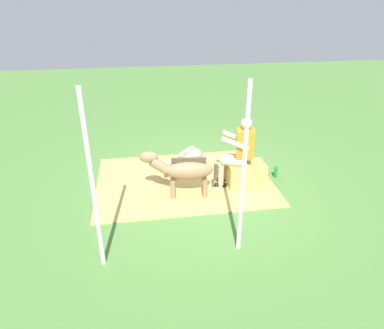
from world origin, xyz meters
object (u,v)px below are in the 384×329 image
at_px(person_seated, 238,150).
at_px(pony_standing, 184,170).
at_px(soda_bottle, 276,171).
at_px(hay_bale, 246,175).
at_px(tent_pole_right, 93,186).
at_px(pony_lying, 187,160).
at_px(tent_pole_left, 244,173).

bearing_deg(person_seated, pony_standing, 12.12).
height_order(person_seated, soda_bottle, person_seated).
bearing_deg(pony_standing, hay_bale, -170.94).
distance_m(soda_bottle, tent_pole_right, 3.90).
distance_m(pony_standing, tent_pole_right, 2.14).
xyz_separation_m(person_seated, pony_lying, (0.82, -0.84, -0.55)).
bearing_deg(soda_bottle, tent_pole_left, 56.15).
bearing_deg(pony_lying, hay_bale, 138.44).
relative_size(hay_bale, soda_bottle, 2.56).
distance_m(person_seated, soda_bottle, 1.06).
distance_m(hay_bale, person_seated, 0.53).
bearing_deg(pony_lying, soda_bottle, 158.85).
bearing_deg(pony_standing, tent_pole_right, 49.98).
bearing_deg(pony_lying, pony_standing, 78.91).
bearing_deg(hay_bale, person_seated, -11.27).
relative_size(hay_bale, pony_lying, 0.58).
height_order(pony_lying, tent_pole_left, tent_pole_left).
height_order(tent_pole_left, tent_pole_right, same).
relative_size(pony_standing, pony_lying, 1.14).
xyz_separation_m(person_seated, pony_standing, (1.03, 0.22, -0.22)).
xyz_separation_m(pony_lying, tent_pole_left, (-0.36, 2.60, 1.01)).
bearing_deg(hay_bale, pony_lying, -41.56).
height_order(hay_bale, person_seated, person_seated).
distance_m(person_seated, tent_pole_left, 1.88).
xyz_separation_m(person_seated, tent_pole_right, (2.34, 1.78, 0.46)).
bearing_deg(tent_pole_left, tent_pole_right, 0.62).
xyz_separation_m(pony_lying, tent_pole_right, (1.52, 2.62, 1.01)).
bearing_deg(tent_pole_left, person_seated, -104.67).
relative_size(hay_bale, pony_standing, 0.51).
bearing_deg(tent_pole_right, person_seated, -142.73).
height_order(pony_standing, tent_pole_right, tent_pole_right).
relative_size(person_seated, tent_pole_left, 0.56).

